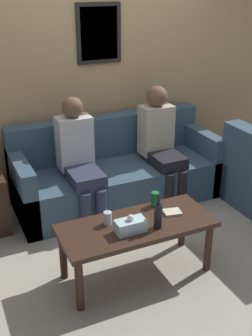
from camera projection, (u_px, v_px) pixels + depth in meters
The scene contains 11 objects.
ground_plane at pixel (136, 219), 4.23m from camera, with size 16.00×16.00×0.00m, color #ADA899.
wall_back at pixel (98, 72), 4.48m from camera, with size 9.00×0.08×2.60m.
couch_main at pixel (116, 173), 4.53m from camera, with size 2.17×0.84×0.86m.
coffee_table at pixel (137, 231), 3.30m from camera, with size 1.22×0.52×0.48m.
wine_bottle at pixel (158, 215), 3.17m from camera, with size 0.07×0.07×0.28m.
drinking_glass at pixel (108, 218), 3.24m from camera, with size 0.06×0.06×0.10m.
book_stack at pixel (172, 212), 3.41m from camera, with size 0.16×0.13×0.02m.
soda_can at pixel (155, 199), 3.50m from camera, with size 0.07×0.07×0.12m.
tissue_box at pixel (131, 225), 3.14m from camera, with size 0.23×0.12×0.14m.
person_left at pixel (79, 156), 4.10m from camera, with size 0.34×0.66×1.19m.
person_right at pixel (161, 140), 4.45m from camera, with size 0.34×0.61×1.21m.
Camera 1 is at (-1.62, -3.27, 2.22)m, focal length 45.00 mm.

